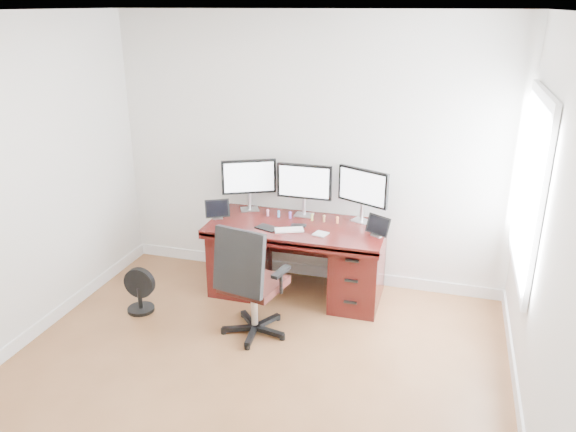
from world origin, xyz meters
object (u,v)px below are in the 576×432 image
(office_chair, at_px, (251,300))
(keyboard, at_px, (289,230))
(desk, at_px, (297,256))
(floor_fan, at_px, (139,291))
(monitor_center, at_px, (304,183))

(office_chair, xyz_separation_m, keyboard, (0.15, 0.66, 0.41))
(desk, xyz_separation_m, floor_fan, (-1.33, -0.77, -0.19))
(office_chair, bearing_deg, desk, 90.24)
(floor_fan, xyz_separation_m, monitor_center, (1.33, 1.00, 0.88))
(desk, bearing_deg, monitor_center, 90.00)
(office_chair, xyz_separation_m, floor_fan, (-1.16, 0.09, -0.13))
(desk, bearing_deg, keyboard, -99.05)
(desk, relative_size, keyboard, 6.35)
(desk, bearing_deg, floor_fan, -150.16)
(desk, height_order, floor_fan, desk)
(floor_fan, bearing_deg, keyboard, 21.12)
(desk, height_order, keyboard, keyboard)
(desk, relative_size, floor_fan, 3.91)
(floor_fan, bearing_deg, desk, 27.24)
(desk, height_order, office_chair, office_chair)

